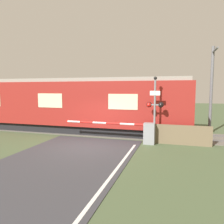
{
  "coord_description": "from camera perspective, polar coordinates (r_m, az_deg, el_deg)",
  "views": [
    {
      "loc": [
        4.57,
        -10.52,
        3.05
      ],
      "look_at": [
        0.81,
        2.08,
        1.66
      ],
      "focal_mm": 35.0,
      "sensor_mm": 36.0,
      "label": 1
    }
  ],
  "objects": [
    {
      "name": "track_bed",
      "position": [
        15.35,
        -1.04,
        -5.36
      ],
      "size": [
        36.0,
        3.2,
        0.13
      ],
      "color": "#666056",
      "rests_on": "ground_plane"
    },
    {
      "name": "signal_post",
      "position": [
        12.21,
        11.11,
        1.49
      ],
      "size": [
        0.94,
        0.26,
        3.73
      ],
      "color": "gray",
      "rests_on": "ground_plane"
    },
    {
      "name": "catenary_pole",
      "position": [
        16.39,
        24.55,
        5.67
      ],
      "size": [
        0.2,
        1.9,
        5.92
      ],
      "color": "slate",
      "rests_on": "ground_plane"
    },
    {
      "name": "ground_plane",
      "position": [
        11.87,
        -6.71,
        -8.92
      ],
      "size": [
        80.0,
        80.0,
        0.0
      ],
      "primitive_type": "plane",
      "color": "#475638"
    },
    {
      "name": "train",
      "position": [
        16.52,
        -12.95,
        1.99
      ],
      "size": [
        18.21,
        3.15,
        3.78
      ],
      "color": "black",
      "rests_on": "ground_plane"
    },
    {
      "name": "crossing_barrier",
      "position": [
        12.37,
        7.79,
        -5.11
      ],
      "size": [
        5.42,
        0.44,
        1.18
      ],
      "color": "gray",
      "rests_on": "ground_plane"
    },
    {
      "name": "roadside_fence",
      "position": [
        12.55,
        17.57,
        -5.76
      ],
      "size": [
        3.18,
        0.06,
        1.1
      ],
      "color": "#726047",
      "rests_on": "ground_plane"
    }
  ]
}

